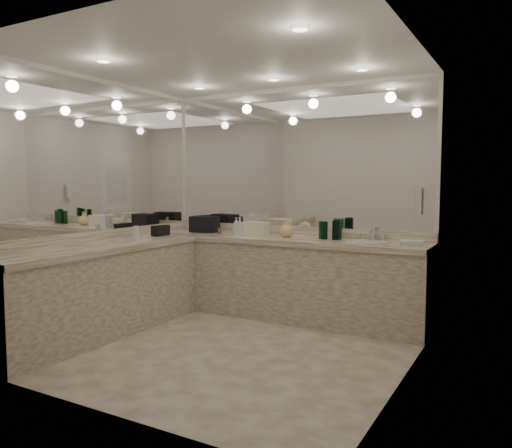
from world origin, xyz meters
The scene contains 35 objects.
floor centered at (0.00, 0.00, 0.00)m, with size 3.20×3.20×0.00m, color beige.
ceiling centered at (0.00, 0.00, 2.60)m, with size 3.20×3.20×0.00m, color white.
wall_back centered at (0.00, 1.50, 1.30)m, with size 3.20×0.02×2.60m, color silver.
wall_left centered at (-1.60, 0.00, 1.30)m, with size 0.02×3.00×2.60m, color silver.
wall_right centered at (1.60, 0.00, 1.30)m, with size 0.02×3.00×2.60m, color silver.
vanity_back_base centered at (0.00, 1.20, 0.42)m, with size 3.20×0.60×0.84m, color beige.
vanity_back_top centered at (0.00, 1.19, 0.87)m, with size 3.20×0.64×0.06m, color white.
vanity_left_base centered at (-1.30, -0.30, 0.42)m, with size 0.60×2.40×0.84m, color beige.
vanity_left_top centered at (-1.29, -0.30, 0.87)m, with size 0.64×2.42×0.06m, color white.
backsplash_back centered at (0.00, 1.48, 0.95)m, with size 3.20×0.04×0.10m, color white.
backsplash_left centered at (-1.58, 0.00, 0.95)m, with size 0.04×3.00×0.10m, color white.
mirror_back centered at (0.00, 1.49, 1.77)m, with size 3.12×0.01×1.55m, color white.
mirror_left centered at (-1.59, 0.00, 1.77)m, with size 0.01×2.92×1.55m, color white.
sink centered at (0.95, 1.20, 0.90)m, with size 0.44×0.44×0.03m, color white.
faucet centered at (0.95, 1.41, 0.97)m, with size 0.24×0.16×0.14m, color silver.
wall_phone centered at (1.56, 0.70, 1.35)m, with size 0.06×0.10×0.24m, color white.
door centered at (1.59, -0.50, 1.05)m, with size 0.02×0.82×2.10m, color white.
black_toiletry_bag centered at (-1.11, 1.26, 0.99)m, with size 0.33×0.21×0.19m, color black.
black_bag_spill centered at (-1.30, 0.65, 0.96)m, with size 0.10×0.22×0.12m, color black.
cream_cosmetic_case centered at (-0.35, 1.20, 0.98)m, with size 0.28×0.17×0.16m, color #EEE7CB.
hand_towel centered at (1.39, 1.24, 0.92)m, with size 0.22×0.15×0.04m, color white.
lotion_left centered at (-1.30, 0.25, 0.97)m, with size 0.06×0.06×0.15m, color white.
soap_bottle_a centered at (-0.68, 1.30, 1.00)m, with size 0.07×0.07×0.19m, color white.
soap_bottle_b centered at (-0.53, 1.13, 1.01)m, with size 0.09×0.10×0.21m, color silver.
soap_bottle_c centered at (0.02, 1.24, 1.00)m, with size 0.15×0.15×0.19m, color #F2C981.
green_bottle_0 centered at (0.59, 1.24, 1.00)m, with size 0.07×0.07×0.20m, color #104D27.
green_bottle_1 centered at (0.43, 1.26, 1.00)m, with size 0.06×0.06×0.19m, color #104D27.
green_bottle_2 centered at (0.61, 1.31, 1.01)m, with size 0.07×0.07×0.22m, color #104D27.
green_bottle_3 centered at (0.58, 1.30, 1.00)m, with size 0.07×0.07×0.21m, color #104D27.
green_bottle_4 centered at (0.47, 1.23, 1.00)m, with size 0.07×0.07×0.19m, color #104D27.
amenity_bottle_0 centered at (-0.02, 1.26, 0.94)m, with size 0.04×0.04×0.09m, color #E0B28C.
amenity_bottle_1 centered at (-0.81, 1.14, 0.94)m, with size 0.04×0.04×0.07m, color #3F3F4C.
amenity_bottle_2 centered at (-1.18, 1.33, 0.97)m, with size 0.05×0.05×0.13m, color #F2D84C.
amenity_bottle_3 centered at (-0.55, 1.20, 0.95)m, with size 0.04×0.04×0.09m, color silver.
amenity_bottle_4 centered at (-0.33, 1.21, 0.96)m, with size 0.05×0.05×0.13m, color #E0B28C.
Camera 1 is at (2.43, -3.78, 1.51)m, focal length 35.00 mm.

